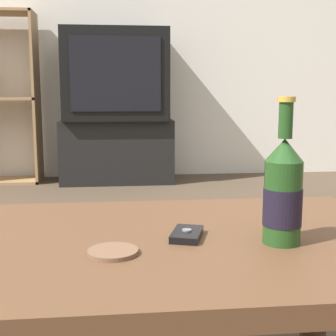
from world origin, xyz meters
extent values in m
cube|color=silver|center=(0.00, 3.02, 1.30)|extent=(8.00, 0.05, 2.60)
cube|color=brown|center=(0.00, 0.00, 0.38)|extent=(1.07, 0.64, 0.04)
cylinder|color=#492F1E|center=(0.47, 0.26, 0.18)|extent=(0.07, 0.07, 0.36)
cube|color=black|center=(-0.06, 2.74, 0.24)|extent=(0.86, 0.41, 0.48)
cube|color=black|center=(-0.06, 2.74, 0.82)|extent=(0.78, 0.51, 0.67)
cube|color=black|center=(-0.06, 2.48, 0.82)|extent=(0.64, 0.01, 0.52)
cube|color=#99754C|center=(-0.67, 2.81, 0.64)|extent=(0.02, 0.30, 1.29)
cube|color=#99754C|center=(-0.91, 2.81, 0.01)|extent=(0.51, 0.30, 0.02)
cube|color=#99754C|center=(-0.91, 2.81, 0.64)|extent=(0.51, 0.30, 0.02)
cylinder|color=#1E4219|center=(0.26, -0.06, 0.48)|extent=(0.07, 0.07, 0.16)
cylinder|color=black|center=(0.26, -0.06, 0.47)|extent=(0.07, 0.07, 0.07)
cone|color=#1E4219|center=(0.26, -0.06, 0.58)|extent=(0.07, 0.07, 0.04)
cylinder|color=#1E4219|center=(0.26, -0.06, 0.64)|extent=(0.03, 0.03, 0.07)
cylinder|color=#B79333|center=(0.26, -0.06, 0.68)|extent=(0.03, 0.03, 0.01)
cube|color=black|center=(0.08, -0.01, 0.41)|extent=(0.08, 0.11, 0.01)
cylinder|color=slate|center=(0.08, -0.01, 0.42)|extent=(0.02, 0.02, 0.00)
cylinder|color=brown|center=(-0.06, -0.09, 0.41)|extent=(0.09, 0.09, 0.01)
camera|label=1|loc=(-0.05, -0.89, 0.69)|focal=50.00mm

